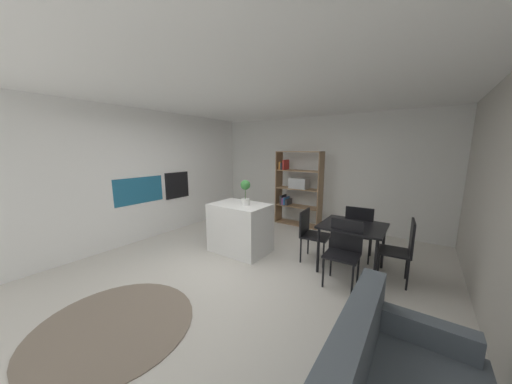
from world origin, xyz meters
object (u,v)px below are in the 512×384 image
(open_bookshelf, at_px, (297,187))
(dining_chair_island_side, at_px, (310,231))
(potted_plant_on_island, at_px, (245,190))
(kitchen_island, at_px, (240,228))
(dining_chair_near, at_px, (344,247))
(built_in_oven, at_px, (177,185))
(dining_chair_far, at_px, (359,229))
(dining_chair_window_side, at_px, (403,246))
(dining_table, at_px, (352,230))

(open_bookshelf, bearing_deg, dining_chair_island_side, -57.84)
(potted_plant_on_island, bearing_deg, open_bookshelf, 89.86)
(kitchen_island, distance_m, dining_chair_near, 1.91)
(built_in_oven, relative_size, dining_chair_far, 0.64)
(built_in_oven, distance_m, dining_chair_island_side, 3.33)
(kitchen_island, distance_m, dining_chair_far, 2.10)
(built_in_oven, distance_m, kitchen_island, 2.14)
(built_in_oven, relative_size, potted_plant_on_island, 1.36)
(built_in_oven, height_order, kitchen_island, built_in_oven)
(kitchen_island, distance_m, dining_chair_island_side, 1.30)
(potted_plant_on_island, height_order, dining_chair_near, potted_plant_on_island)
(kitchen_island, bearing_deg, built_in_oven, 174.67)
(potted_plant_on_island, bearing_deg, dining_chair_window_side, 9.47)
(dining_chair_window_side, xyz_separation_m, dining_chair_near, (-0.69, -0.45, -0.01))
(open_bookshelf, relative_size, dining_chair_near, 2.04)
(potted_plant_on_island, relative_size, dining_chair_island_side, 0.52)
(kitchen_island, relative_size, open_bookshelf, 0.56)
(dining_chair_far, distance_m, dining_chair_island_side, 0.82)
(built_in_oven, relative_size, dining_chair_island_side, 0.71)
(open_bookshelf, distance_m, dining_chair_near, 2.84)
(dining_table, height_order, dining_chair_near, dining_chair_near)
(dining_chair_island_side, bearing_deg, dining_chair_near, -126.97)
(built_in_oven, xyz_separation_m, dining_chair_near, (3.95, -0.22, -0.53))
(potted_plant_on_island, height_order, dining_chair_far, potted_plant_on_island)
(built_in_oven, xyz_separation_m, open_bookshelf, (2.18, 1.96, -0.10))
(dining_chair_near, bearing_deg, built_in_oven, 175.39)
(kitchen_island, xyz_separation_m, dining_chair_far, (1.92, 0.85, 0.10))
(potted_plant_on_island, relative_size, open_bookshelf, 0.24)
(open_bookshelf, relative_size, dining_chair_window_side, 1.97)
(built_in_oven, relative_size, open_bookshelf, 0.33)
(kitchen_island, relative_size, dining_chair_island_side, 1.19)
(potted_plant_on_island, distance_m, dining_chair_near, 1.89)
(open_bookshelf, distance_m, dining_chair_far, 2.25)
(built_in_oven, xyz_separation_m, dining_table, (3.95, 0.22, -0.41))
(dining_chair_near, relative_size, dining_chair_island_side, 1.04)
(dining_table, bearing_deg, dining_chair_far, 88.77)
(potted_plant_on_island, distance_m, dining_chair_island_side, 1.34)
(dining_chair_window_side, bearing_deg, open_bookshelf, -130.38)
(built_in_oven, height_order, dining_chair_near, built_in_oven)
(built_in_oven, xyz_separation_m, dining_chair_window_side, (4.64, 0.23, -0.52))
(dining_chair_far, xyz_separation_m, dining_chair_window_side, (0.67, -0.43, -0.01))
(potted_plant_on_island, height_order, dining_chair_island_side, potted_plant_on_island)
(dining_chair_far, bearing_deg, dining_chair_near, 84.13)
(dining_chair_window_side, bearing_deg, dining_chair_far, -127.60)
(dining_chair_near, bearing_deg, kitchen_island, 177.68)
(dining_chair_window_side, xyz_separation_m, dining_chair_island_side, (-1.36, -0.02, -0.03))
(dining_table, bearing_deg, dining_chair_near, -90.31)
(dining_chair_far, height_order, dining_chair_island_side, dining_chair_far)
(potted_plant_on_island, height_order, open_bookshelf, open_bookshelf)
(dining_chair_far, bearing_deg, dining_chair_island_side, 27.54)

